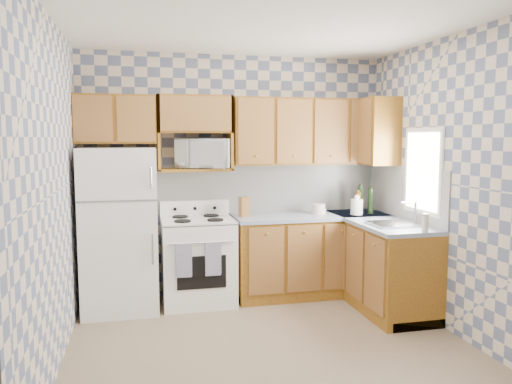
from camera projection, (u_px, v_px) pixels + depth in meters
floor at (270, 345)px, 4.29m from camera, size 3.40×3.40×0.00m
back_wall at (235, 176)px, 5.69m from camera, size 3.40×0.02×2.70m
right_wall at (451, 185)px, 4.53m from camera, size 0.02×3.20×2.70m
backsplash_back at (269, 188)px, 5.79m from camera, size 2.60×0.02×0.56m
backsplash_right at (404, 192)px, 5.32m from camera, size 0.02×1.60×0.56m
refrigerator at (119, 230)px, 5.12m from camera, size 0.75×0.70×1.68m
stove_body at (198, 262)px, 5.37m from camera, size 0.76×0.65×0.90m
cooktop at (197, 220)px, 5.32m from camera, size 0.76×0.65×0.02m
backguard at (194, 208)px, 5.58m from camera, size 0.76×0.08×0.17m
dish_towel_left at (184, 261)px, 4.98m from camera, size 0.16×0.02×0.34m
dish_towel_right at (213, 259)px, 5.05m from camera, size 0.16×0.02×0.34m
base_cabinets_back at (311, 256)px, 5.69m from camera, size 1.75×0.60×0.88m
base_cabinets_right at (378, 264)px, 5.33m from camera, size 0.60×1.60×0.88m
countertop_back at (312, 216)px, 5.63m from camera, size 1.77×0.63×0.04m
countertop_right at (378, 221)px, 5.28m from camera, size 0.63×1.60×0.04m
upper_cabinets_back at (309, 132)px, 5.67m from camera, size 1.75×0.33×0.74m
upper_cabinets_fridge at (115, 119)px, 5.17m from camera, size 0.82×0.33×0.50m
upper_cabinets_right at (373, 132)px, 5.65m from camera, size 0.33×0.70×0.74m
microwave_shelf at (195, 170)px, 5.42m from camera, size 0.80×0.33×0.03m
microwave at (204, 153)px, 5.44m from camera, size 0.67×0.54×0.32m
sink at (395, 224)px, 4.94m from camera, size 0.48×0.40×0.03m
window at (423, 171)px, 4.95m from camera, size 0.02×0.66×0.86m
bottle_0 at (360, 200)px, 5.73m from camera, size 0.07×0.07×0.31m
bottle_1 at (371, 201)px, 5.69m from camera, size 0.07×0.07×0.29m
bottle_2 at (371, 201)px, 5.80m from camera, size 0.07×0.07×0.27m
bottle_3 at (358, 203)px, 5.64m from camera, size 0.07×0.07×0.25m
knife_block at (244, 207)px, 5.46m from camera, size 0.12×0.12×0.22m
electric_kettle at (357, 207)px, 5.61m from camera, size 0.14×0.14×0.17m
food_containers at (318, 209)px, 5.67m from camera, size 0.17×0.17×0.11m
soap_bottle at (425, 223)px, 4.57m from camera, size 0.06×0.06×0.17m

